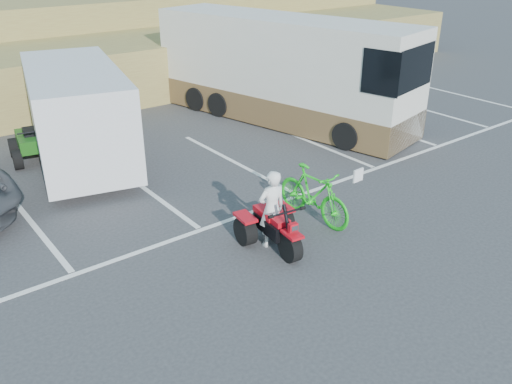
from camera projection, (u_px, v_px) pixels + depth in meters
ground at (274, 283)px, 9.50m from camera, size 100.00×100.00×0.00m
parking_stripes at (195, 192)px, 12.89m from camera, size 28.00×5.16×0.01m
grass_embankment at (10, 58)px, 20.00m from camera, size 40.00×8.50×3.10m
red_trike_atv at (275, 248)px, 10.59m from camera, size 1.34×1.67×0.99m
rider at (272, 209)px, 10.37m from camera, size 0.62×0.45×1.57m
green_dirt_bike at (313, 194)px, 11.39m from camera, size 0.66×2.01×1.19m
cargo_trailer at (78, 113)px, 13.96m from camera, size 3.41×5.81×2.54m
rv_motorhome at (282, 77)px, 17.42m from camera, size 4.23×9.24×3.22m
quad_atv_green at (35, 160)px, 14.75m from camera, size 1.37×1.68×0.99m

